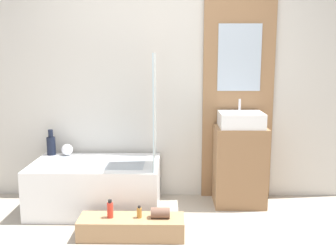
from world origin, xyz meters
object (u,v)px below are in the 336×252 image
bathtub (96,185)px  bottle_soap_secondary (139,212)px  sink (241,120)px  bottle_soap_primary (110,210)px  vase_round_light (67,150)px  wooden_step_bench (132,227)px  vase_tall_dark (51,145)px

bathtub → bottle_soap_secondary: (0.49, -0.63, -0.03)m
sink → bottle_soap_primary: bearing=-147.1°
bathtub → vase_round_light: bearing=141.8°
bathtub → bottle_soap_primary: bathtub is taller
vase_round_light → bottle_soap_secondary: vase_round_light is taller
wooden_step_bench → bottle_soap_primary: (-0.18, 0.00, 0.16)m
bottle_soap_primary → sink: bearing=32.9°
vase_tall_dark → vase_round_light: bearing=-4.4°
wooden_step_bench → vase_tall_dark: 1.42m
sink → bottle_soap_secondary: bearing=-140.9°
bathtub → bottle_soap_secondary: bathtub is taller
wooden_step_bench → sink: size_ratio=2.05×
bathtub → bottle_soap_primary: size_ratio=7.91×
wooden_step_bench → vase_round_light: vase_round_light is taller
wooden_step_bench → bottle_soap_secondary: size_ratio=8.60×
wooden_step_bench → bathtub: bearing=123.8°
vase_round_light → bottle_soap_primary: (0.60, -0.91, -0.30)m
vase_round_light → vase_tall_dark: bearing=175.6°
wooden_step_bench → bottle_soap_primary: 0.24m
sink → vase_round_light: size_ratio=3.68×
bathtub → wooden_step_bench: size_ratio=1.40×
bathtub → bottle_soap_primary: 0.67m
vase_tall_dark → bottle_soap_primary: size_ratio=1.72×
sink → bottle_soap_primary: sink is taller
vase_round_light → bottle_soap_primary: 1.13m
bathtub → sink: 1.60m
vase_tall_dark → bottle_soap_primary: vase_tall_dark is taller
vase_round_light → bottle_soap_secondary: (0.85, -0.91, -0.33)m
bathtub → wooden_step_bench: 0.77m
bathtub → sink: sink is taller
bottle_soap_secondary → wooden_step_bench: bearing=180.0°
sink → bottle_soap_primary: 1.59m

